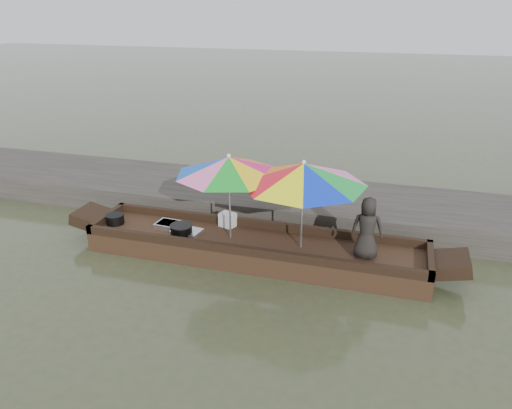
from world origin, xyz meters
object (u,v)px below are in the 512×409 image
(tray_crayfish, at_px, (170,225))
(umbrella_stern, at_px, (302,205))
(boat_hull, at_px, (254,249))
(vendor, at_px, (367,228))
(supply_bag, at_px, (228,220))
(tray_scallop, at_px, (187,231))
(charcoal_grill, at_px, (181,230))
(umbrella_bow, at_px, (230,197))
(cooking_pot, at_px, (115,219))

(tray_crayfish, height_order, umbrella_stern, umbrella_stern)
(boat_hull, xyz_separation_m, vendor, (1.92, -0.07, 0.70))
(umbrella_stern, bearing_deg, vendor, -3.72)
(boat_hull, relative_size, supply_bag, 21.42)
(supply_bag, relative_size, vendor, 0.27)
(tray_crayfish, bearing_deg, tray_scallop, -19.27)
(vendor, relative_size, umbrella_stern, 0.50)
(tray_crayfish, height_order, charcoal_grill, charcoal_grill)
(tray_crayfish, xyz_separation_m, supply_bag, (1.01, 0.35, 0.09))
(tray_crayfish, bearing_deg, supply_bag, 19.34)
(supply_bag, xyz_separation_m, umbrella_bow, (0.21, -0.45, 0.65))
(supply_bag, bearing_deg, tray_scallop, -141.40)
(tray_scallop, distance_m, umbrella_bow, 1.11)
(tray_crayfish, bearing_deg, boat_hull, -3.28)
(umbrella_stern, bearing_deg, tray_scallop, -178.85)
(supply_bag, height_order, umbrella_bow, umbrella_bow)
(boat_hull, height_order, tray_scallop, tray_scallop)
(charcoal_grill, bearing_deg, cooking_pot, 175.73)
(cooking_pot, bearing_deg, umbrella_bow, 1.05)
(supply_bag, distance_m, umbrella_bow, 0.81)
(vendor, bearing_deg, supply_bag, -14.30)
(charcoal_grill, xyz_separation_m, umbrella_bow, (0.88, 0.15, 0.68))
(tray_crayfish, xyz_separation_m, vendor, (3.59, -0.17, 0.48))
(tray_crayfish, bearing_deg, cooking_pot, -172.72)
(charcoal_grill, relative_size, umbrella_bow, 0.21)
(vendor, xyz_separation_m, umbrella_stern, (-1.09, 0.07, 0.25))
(tray_crayfish, distance_m, charcoal_grill, 0.42)
(boat_hull, height_order, supply_bag, supply_bag)
(tray_scallop, height_order, umbrella_bow, umbrella_bow)
(cooking_pot, xyz_separation_m, charcoal_grill, (1.42, -0.11, 0.00))
(vendor, bearing_deg, tray_scallop, -3.39)
(boat_hull, distance_m, umbrella_bow, 1.05)
(tray_scallop, bearing_deg, tray_crayfish, 160.73)
(charcoal_grill, bearing_deg, boat_hull, 6.37)
(tray_scallop, distance_m, vendor, 3.23)
(tray_scallop, distance_m, umbrella_stern, 2.23)
(tray_crayfish, relative_size, charcoal_grill, 1.35)
(charcoal_grill, height_order, vendor, vendor)
(supply_bag, bearing_deg, tray_crayfish, -160.66)
(charcoal_grill, xyz_separation_m, umbrella_stern, (2.16, 0.15, 0.68))
(boat_hull, relative_size, tray_crayfish, 11.46)
(supply_bag, xyz_separation_m, vendor, (2.58, -0.52, 0.40))
(cooking_pot, xyz_separation_m, umbrella_stern, (3.58, 0.04, 0.69))
(boat_hull, bearing_deg, vendor, -2.11)
(tray_scallop, distance_m, supply_bag, 0.80)
(tray_scallop, bearing_deg, umbrella_bow, 2.92)
(tray_scallop, xyz_separation_m, vendor, (3.19, -0.03, 0.50))
(boat_hull, height_order, umbrella_bow, umbrella_bow)
(cooking_pot, xyz_separation_m, umbrella_bow, (2.30, 0.04, 0.69))
(umbrella_bow, bearing_deg, boat_hull, 0.00)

